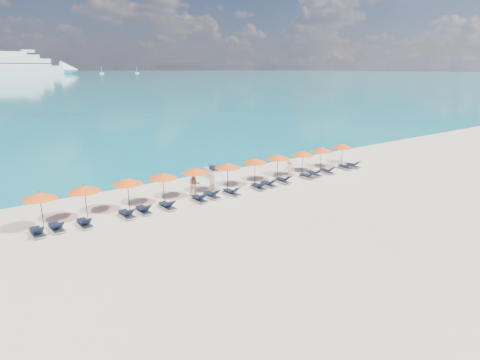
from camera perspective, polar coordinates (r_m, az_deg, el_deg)
ground at (r=28.57m, az=3.51°, el=-3.65°), size 1400.00×1400.00×0.00m
cruise_ship at (r=594.93m, az=-28.58°, el=14.04°), size 144.05×36.38×39.68m
sailboat_near at (r=608.22m, az=-19.08°, el=14.19°), size 5.82×1.94×10.67m
sailboat_far at (r=632.00m, az=-14.44°, el=14.57°), size 5.58×1.86×10.22m
jetski at (r=36.29m, az=-3.84°, el=1.17°), size 1.22×2.52×0.86m
beachgoer_a at (r=31.36m, az=-4.03°, el=-0.35°), size 0.62×0.44×1.59m
beachgoer_b at (r=30.47m, az=-6.52°, el=-0.67°), size 1.01×0.77×1.83m
beachgoer_c at (r=36.00m, az=7.06°, el=1.68°), size 1.12×0.88×1.58m
umbrella_0 at (r=27.05m, az=-26.62°, el=-1.98°), size 2.10×2.10×2.28m
umbrella_1 at (r=27.46m, az=-21.28°, el=-1.12°), size 2.10×2.10×2.28m
umbrella_2 at (r=28.26m, az=-15.73°, el=-0.16°), size 2.10×2.10×2.28m
umbrella_3 at (r=29.16m, az=-10.92°, el=0.64°), size 2.10×2.10×2.28m
umbrella_4 at (r=30.32m, az=-6.40°, el=1.41°), size 2.10×2.10×2.28m
umbrella_5 at (r=31.60m, az=-1.79°, el=2.10°), size 2.10×2.10×2.28m
umbrella_6 at (r=33.27m, az=2.16°, el=2.79°), size 2.10×2.10×2.28m
umbrella_7 at (r=34.88m, az=5.40°, el=3.34°), size 2.10×2.10×2.28m
umbrella_8 at (r=36.59m, az=8.90°, el=3.81°), size 2.10×2.10×2.28m
umbrella_9 at (r=38.61m, az=11.52°, el=4.31°), size 2.10×2.10×2.28m
umbrella_10 at (r=40.77m, az=14.38°, el=4.73°), size 2.10×2.10×2.28m
lounger_0 at (r=26.34m, az=-26.88°, el=-6.59°), size 0.68×1.72×0.66m
lounger_1 at (r=26.58m, az=-24.63°, el=-6.11°), size 0.74×1.74×0.66m
lounger_2 at (r=26.61m, az=-21.23°, el=-5.71°), size 0.68×1.72×0.66m
lounger_3 at (r=27.30m, az=-15.80°, el=-4.66°), size 0.72×1.74×0.66m
lounger_4 at (r=27.78m, az=-13.54°, el=-4.14°), size 0.66×1.71×0.66m
lounger_5 at (r=28.26m, az=-10.31°, el=-3.60°), size 0.71×1.73×0.66m
lounger_6 at (r=29.43m, az=-5.82°, el=-2.63°), size 0.65×1.71×0.66m
lounger_7 at (r=30.17m, az=-4.03°, el=-2.12°), size 0.64×1.71×0.66m
lounger_8 at (r=30.77m, az=-1.22°, el=-1.73°), size 0.77×1.75×0.66m
lounger_9 at (r=32.25m, az=2.68°, el=-0.91°), size 0.73×1.74×0.66m
lounger_10 at (r=33.06m, az=4.11°, el=-0.51°), size 0.66×1.71×0.66m
lounger_11 at (r=34.14m, az=6.19°, el=-0.04°), size 0.62×1.70×0.66m
lounger_12 at (r=35.83m, az=9.59°, el=0.59°), size 0.76×1.75×0.66m
lounger_13 at (r=36.78m, az=10.57°, el=0.94°), size 0.65×1.71×0.66m
lounger_14 at (r=37.86m, az=12.31°, el=1.27°), size 0.66×1.72×0.66m
lounger_15 at (r=39.87m, az=14.76°, el=1.84°), size 0.71×1.73×0.66m
lounger_16 at (r=40.73m, az=15.76°, el=2.05°), size 0.72×1.73×0.66m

